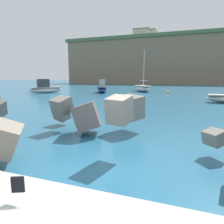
# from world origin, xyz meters

# --- Properties ---
(ground_plane) EXTENTS (400.00, 400.00, 0.00)m
(ground_plane) POSITION_xyz_m (0.00, 0.00, 0.00)
(ground_plane) COLOR #235B7A
(breakwater_jetty) EXTENTS (32.36, 6.27, 2.20)m
(breakwater_jetty) POSITION_xyz_m (-1.51, 1.16, 1.02)
(breakwater_jetty) COLOR #3D3A38
(breakwater_jetty) RESTS_ON ground
(boat_near_left) EXTENTS (3.55, 5.54, 2.35)m
(boat_near_left) POSITION_xyz_m (-10.89, 25.98, 0.73)
(boat_near_left) COLOR navy
(boat_near_left) RESTS_ON ground
(boat_near_right) EXTENTS (4.53, 5.68, 7.15)m
(boat_near_right) POSITION_xyz_m (-4.92, 30.43, 0.60)
(boat_near_right) COLOR white
(boat_near_right) RESTS_ON ground
(boat_mid_centre) EXTENTS (3.86, 5.89, 2.27)m
(boat_mid_centre) POSITION_xyz_m (-19.22, 22.04, 0.70)
(boat_mid_centre) COLOR beige
(boat_mid_centre) RESTS_ON ground
(mooring_buoy_inner) EXTENTS (0.44, 0.44, 0.44)m
(mooring_buoy_inner) POSITION_xyz_m (-0.35, 27.65, 0.22)
(mooring_buoy_inner) COLOR yellow
(mooring_buoy_inner) RESTS_ON ground
(headland_bluff) EXTENTS (89.58, 45.61, 18.31)m
(headland_bluff) POSITION_xyz_m (-0.73, 93.08, 9.18)
(headland_bluff) COLOR #847056
(headland_bluff) RESTS_ON ground
(station_building_west) EXTENTS (7.13, 7.01, 5.09)m
(station_building_west) POSITION_xyz_m (-16.48, 86.59, 20.87)
(station_building_west) COLOR #B2ADA3
(station_building_west) RESTS_ON headland_bluff
(station_building_central) EXTENTS (7.27, 7.62, 5.51)m
(station_building_central) POSITION_xyz_m (-14.62, 91.53, 21.08)
(station_building_central) COLOR beige
(station_building_central) RESTS_ON headland_bluff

